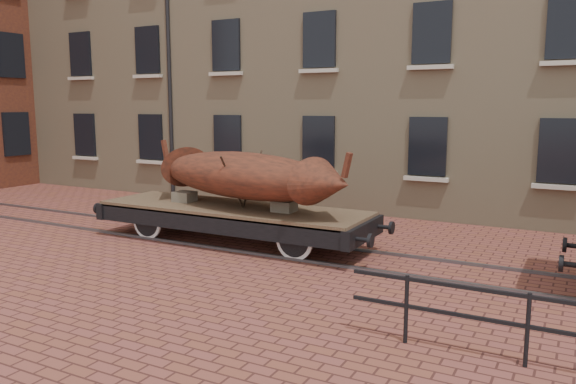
% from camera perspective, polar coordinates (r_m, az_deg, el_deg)
% --- Properties ---
extents(ground, '(90.00, 90.00, 0.00)m').
position_cam_1_polar(ground, '(12.89, 3.75, -6.42)').
color(ground, brown).
extents(rail_track, '(30.00, 1.52, 0.06)m').
position_cam_1_polar(rail_track, '(12.88, 3.76, -6.29)').
color(rail_track, '#59595E').
rests_on(rail_track, ground).
extents(flatcar_wagon, '(7.78, 2.11, 1.17)m').
position_cam_1_polar(flatcar_wagon, '(13.92, -5.70, -2.20)').
color(flatcar_wagon, brown).
rests_on(flatcar_wagon, ground).
extents(iron_boat, '(6.33, 2.97, 1.53)m').
position_cam_1_polar(iron_boat, '(13.59, -4.63, 1.74)').
color(iron_boat, maroon).
rests_on(iron_boat, flatcar_wagon).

